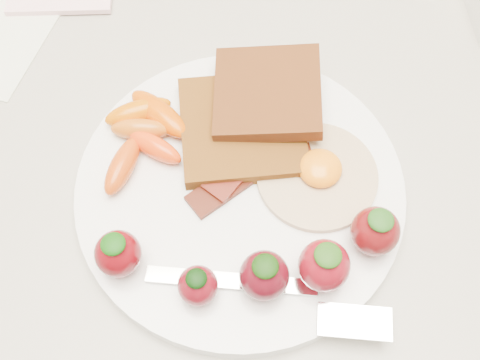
{
  "coord_description": "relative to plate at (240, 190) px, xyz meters",
  "views": [
    {
      "loc": [
        -0.01,
        1.34,
        1.36
      ],
      "look_at": [
        -0.01,
        1.56,
        0.93
      ],
      "focal_mm": 45.0,
      "sensor_mm": 36.0,
      "label": 1
    }
  ],
  "objects": [
    {
      "name": "counter",
      "position": [
        0.01,
        0.14,
        -0.46
      ],
      "size": [
        2.0,
        0.6,
        0.9
      ],
      "primitive_type": "cube",
      "color": "gray",
      "rests_on": "ground"
    },
    {
      "name": "plate",
      "position": [
        0.0,
        0.0,
        0.0
      ],
      "size": [
        0.27,
        0.27,
        0.02
      ],
      "primitive_type": "cylinder",
      "color": "white",
      "rests_on": "counter"
    },
    {
      "name": "toast_lower",
      "position": [
        0.0,
        0.05,
        0.02
      ],
      "size": [
        0.11,
        0.11,
        0.01
      ],
      "primitive_type": "cube",
      "rotation": [
        0.0,
        0.0,
        0.08
      ],
      "color": "#512E15",
      "rests_on": "plate"
    },
    {
      "name": "toast_upper",
      "position": [
        0.02,
        0.08,
        0.03
      ],
      "size": [
        0.09,
        0.09,
        0.02
      ],
      "primitive_type": "cube",
      "rotation": [
        0.0,
        -0.1,
        -0.04
      ],
      "color": "black",
      "rests_on": "toast_lower"
    },
    {
      "name": "fried_egg",
      "position": [
        0.06,
        0.01,
        0.01
      ],
      "size": [
        0.13,
        0.13,
        0.02
      ],
      "color": "beige",
      "rests_on": "plate"
    },
    {
      "name": "bacon_strips",
      "position": [
        0.01,
        0.02,
        0.01
      ],
      "size": [
        0.11,
        0.1,
        0.01
      ],
      "color": "black",
      "rests_on": "plate"
    },
    {
      "name": "baby_carrots",
      "position": [
        -0.08,
        0.05,
        0.02
      ],
      "size": [
        0.08,
        0.11,
        0.02
      ],
      "color": "#BA5711",
      "rests_on": "plate"
    },
    {
      "name": "strawberries",
      "position": [
        0.02,
        -0.07,
        0.03
      ],
      "size": [
        0.23,
        0.07,
        0.05
      ],
      "color": "#5D060C",
      "rests_on": "plate"
    },
    {
      "name": "fork",
      "position": [
        0.03,
        -0.1,
        0.01
      ],
      "size": [
        0.18,
        0.06,
        0.0
      ],
      "color": "silver",
      "rests_on": "plate"
    }
  ]
}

